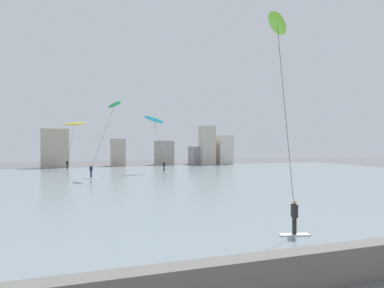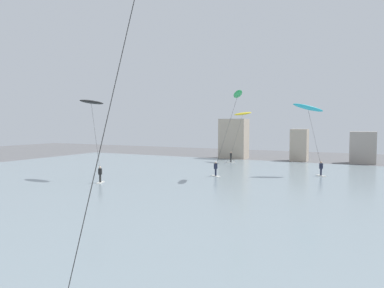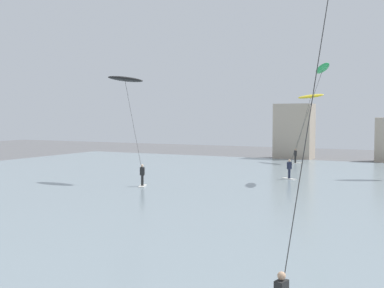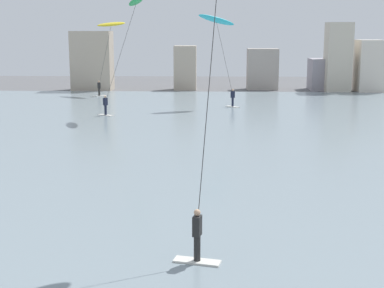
{
  "view_description": "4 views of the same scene",
  "coord_description": "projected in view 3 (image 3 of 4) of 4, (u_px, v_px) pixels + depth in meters",
  "views": [
    {
      "loc": [
        -8.09,
        -4.03,
        4.39
      ],
      "look_at": [
        -1.13,
        16.72,
        4.32
      ],
      "focal_mm": 31.0,
      "sensor_mm": 36.0,
      "label": 1
    },
    {
      "loc": [
        7.86,
        3.19,
        5.93
      ],
      "look_at": [
        1.28,
        16.18,
        5.09
      ],
      "focal_mm": 31.91,
      "sensor_mm": 36.0,
      "label": 2
    },
    {
      "loc": [
        4.65,
        -2.11,
        5.39
      ],
      "look_at": [
        -2.07,
        10.99,
        4.55
      ],
      "focal_mm": 46.57,
      "sensor_mm": 36.0,
      "label": 3
    },
    {
      "loc": [
        1.71,
        -6.6,
        6.85
      ],
      "look_at": [
        0.85,
        17.33,
        2.01
      ],
      "focal_mm": 52.37,
      "sensor_mm": 36.0,
      "label": 4
    }
  ],
  "objects": [
    {
      "name": "water_bay",
      "position": [
        363.0,
        199.0,
        31.92
      ],
      "size": [
        84.0,
        52.0,
        0.1
      ],
      "primitive_type": "cube",
      "color": "gray",
      "rests_on": "ground"
    },
    {
      "name": "kitesurfer_black",
      "position": [
        126.0,
        86.0,
        39.63
      ],
      "size": [
        5.21,
        3.49,
        8.68
      ],
      "color": "silver",
      "rests_on": "water_bay"
    },
    {
      "name": "kitesurfer_yellow",
      "position": [
        309.0,
        101.0,
        56.07
      ],
      "size": [
        3.84,
        4.24,
        7.87
      ],
      "color": "silver",
      "rests_on": "water_bay"
    },
    {
      "name": "kitesurfer_green",
      "position": [
        318.0,
        82.0,
        39.45
      ],
      "size": [
        4.46,
        2.81,
        9.51
      ],
      "color": "silver",
      "rests_on": "water_bay"
    }
  ]
}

